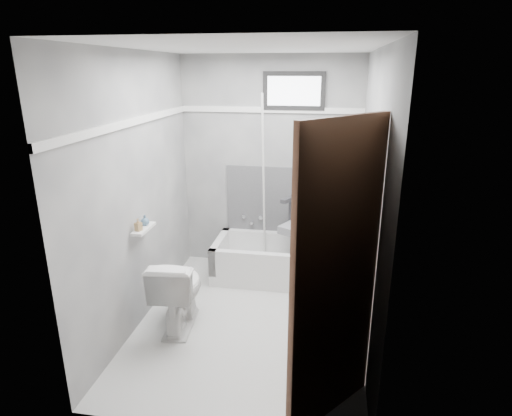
% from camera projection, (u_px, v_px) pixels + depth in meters
% --- Properties ---
extents(floor, '(2.60, 2.60, 0.00)m').
position_uv_depth(floor, '(250.00, 321.00, 3.99)').
color(floor, silver).
rests_on(floor, ground).
extents(ceiling, '(2.60, 2.60, 0.00)m').
position_uv_depth(ceiling, '(248.00, 47.00, 3.25)').
color(ceiling, silver).
rests_on(ceiling, floor).
extents(wall_back, '(2.00, 0.02, 2.40)m').
position_uv_depth(wall_back, '(270.00, 166.00, 4.84)').
color(wall_back, slate).
rests_on(wall_back, floor).
extents(wall_front, '(2.00, 0.02, 2.40)m').
position_uv_depth(wall_front, '(207.00, 264.00, 2.40)').
color(wall_front, slate).
rests_on(wall_front, floor).
extents(wall_left, '(0.02, 2.60, 2.40)m').
position_uv_depth(wall_left, '(138.00, 193.00, 3.78)').
color(wall_left, slate).
rests_on(wall_left, floor).
extents(wall_right, '(0.02, 2.60, 2.40)m').
position_uv_depth(wall_right, '(370.00, 204.00, 3.46)').
color(wall_right, slate).
rests_on(wall_right, floor).
extents(bathtub, '(1.50, 0.70, 0.42)m').
position_uv_depth(bathtub, '(282.00, 260.00, 4.76)').
color(bathtub, silver).
rests_on(bathtub, floor).
extents(office_chair, '(0.88, 0.88, 1.13)m').
position_uv_depth(office_chair, '(312.00, 221.00, 4.59)').
color(office_chair, slate).
rests_on(office_chair, bathtub).
extents(toilet, '(0.45, 0.73, 0.69)m').
position_uv_depth(toilet, '(179.00, 291.00, 3.83)').
color(toilet, white).
rests_on(toilet, floor).
extents(door, '(0.78, 0.78, 2.00)m').
position_uv_depth(door, '(383.00, 309.00, 2.32)').
color(door, brown).
rests_on(door, floor).
extents(window, '(0.66, 0.04, 0.40)m').
position_uv_depth(window, '(294.00, 91.00, 4.53)').
color(window, black).
rests_on(window, wall_back).
extents(backerboard, '(1.50, 0.02, 0.78)m').
position_uv_depth(backerboard, '(291.00, 201.00, 4.91)').
color(backerboard, '#4C4C4F').
rests_on(backerboard, wall_back).
extents(trim_back, '(2.00, 0.02, 0.06)m').
position_uv_depth(trim_back, '(270.00, 110.00, 4.63)').
color(trim_back, white).
rests_on(trim_back, wall_back).
extents(trim_left, '(0.02, 2.60, 0.06)m').
position_uv_depth(trim_left, '(133.00, 122.00, 3.58)').
color(trim_left, white).
rests_on(trim_left, wall_left).
extents(pole, '(0.02, 0.30, 1.93)m').
position_uv_depth(pole, '(264.00, 184.00, 4.66)').
color(pole, silver).
rests_on(pole, bathtub).
extents(shelf, '(0.10, 0.32, 0.02)m').
position_uv_depth(shelf, '(144.00, 229.00, 3.77)').
color(shelf, white).
rests_on(shelf, wall_left).
extents(soap_bottle_a, '(0.07, 0.07, 0.11)m').
position_uv_depth(soap_bottle_a, '(138.00, 225.00, 3.67)').
color(soap_bottle_a, '#A28051').
rests_on(soap_bottle_a, shelf).
extents(soap_bottle_b, '(0.11, 0.11, 0.10)m').
position_uv_depth(soap_bottle_b, '(145.00, 220.00, 3.81)').
color(soap_bottle_b, slate).
rests_on(soap_bottle_b, shelf).
extents(faucet, '(0.26, 0.10, 0.16)m').
position_uv_depth(faucet, '(252.00, 220.00, 5.04)').
color(faucet, silver).
rests_on(faucet, wall_back).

